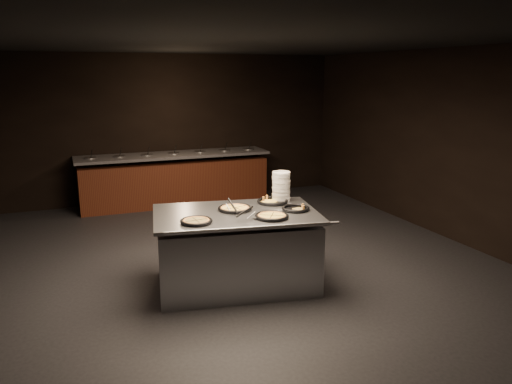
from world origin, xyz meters
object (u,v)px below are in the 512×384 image
(serving_counter, at_px, (236,251))
(pan_cheese_whole, at_px, (235,208))
(plate_stack, at_px, (281,186))
(pan_veggie_whole, at_px, (196,221))

(serving_counter, height_order, pan_cheese_whole, pan_cheese_whole)
(plate_stack, bearing_deg, pan_cheese_whole, -162.38)
(plate_stack, distance_m, pan_cheese_whole, 0.76)
(pan_veggie_whole, height_order, pan_cheese_whole, same)
(plate_stack, distance_m, pan_veggie_whole, 1.41)
(serving_counter, relative_size, pan_veggie_whole, 5.88)
(serving_counter, xyz_separation_m, pan_cheese_whole, (0.03, 0.11, 0.50))
(plate_stack, height_order, pan_veggie_whole, plate_stack)
(plate_stack, relative_size, pan_veggie_whole, 1.04)
(serving_counter, bearing_deg, pan_cheese_whole, 86.85)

